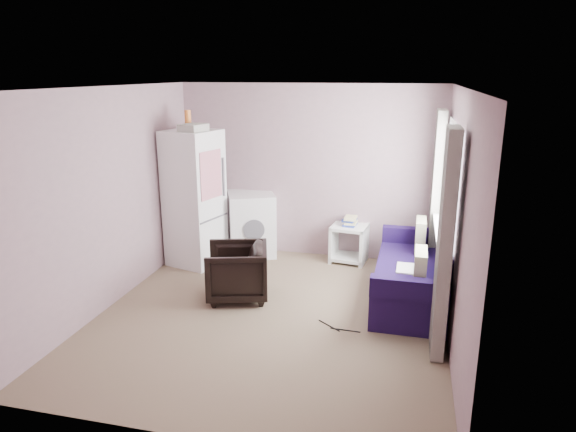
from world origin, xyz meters
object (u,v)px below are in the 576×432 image
(washing_machine, at_px, (251,223))
(side_table, at_px, (349,240))
(armchair, at_px, (237,269))
(sofa, at_px, (419,275))
(fridge, at_px, (194,198))

(washing_machine, relative_size, side_table, 1.40)
(armchair, distance_m, sofa, 2.18)
(sofa, bearing_deg, armchair, -167.79)
(armchair, bearing_deg, sofa, 85.21)
(side_table, height_order, sofa, sofa)
(armchair, relative_size, sofa, 0.37)
(armchair, bearing_deg, fridge, -152.71)
(armchair, xyz_separation_m, side_table, (1.17, 1.57, -0.05))
(fridge, relative_size, side_table, 3.23)
(armchair, bearing_deg, washing_machine, 174.62)
(washing_machine, bearing_deg, armchair, -102.87)
(armchair, xyz_separation_m, sofa, (2.14, 0.44, -0.04))
(fridge, height_order, washing_machine, fridge)
(side_table, distance_m, sofa, 1.49)
(fridge, distance_m, sofa, 3.20)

